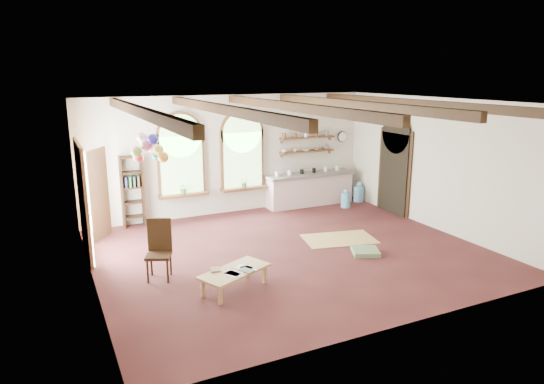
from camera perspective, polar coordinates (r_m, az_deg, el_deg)
floor at (r=10.54m, az=2.22°, el=-7.07°), size 8.00×8.00×0.00m
ceiling_beams at (r=9.87m, az=2.39°, el=10.00°), size 6.20×6.80×0.18m
window_left at (r=12.72m, az=-10.63°, el=3.97°), size 1.30×0.28×2.20m
window_right at (r=13.25m, az=-3.51°, el=4.58°), size 1.30×0.28×2.20m
left_doorway at (r=10.83m, az=-21.30°, el=-1.07°), size 0.10×1.90×2.50m
right_doorway at (r=13.58m, az=14.14°, el=2.13°), size 0.10×1.30×2.40m
kitchen_counter at (r=14.15m, az=4.43°, el=0.38°), size 2.68×0.62×0.94m
wall_shelf_lower at (r=14.09m, az=4.14°, el=4.78°), size 1.70×0.24×0.04m
wall_shelf_upper at (r=14.04m, az=4.17°, el=6.40°), size 1.70×0.24×0.04m
wall_clock at (r=14.76m, az=8.28°, el=6.46°), size 0.32×0.04×0.32m
bookshelf at (r=12.50m, az=-16.10°, el=0.06°), size 0.53×0.32×1.80m
coffee_table at (r=8.70m, az=-4.42°, el=-9.41°), size 1.44×1.09×0.37m
side_chair at (r=9.37m, az=-13.11°, el=-8.04°), size 0.59×0.59×1.13m
floor_mat at (r=11.41m, az=7.92°, el=-5.50°), size 1.80×1.32×0.02m
floor_cushion at (r=10.62m, az=10.94°, el=-6.88°), size 0.72×0.72×0.09m
water_jug_a at (r=14.05m, az=8.67°, el=-0.86°), size 0.28×0.28×0.54m
water_jug_b at (r=14.75m, az=10.17°, el=-0.12°), size 0.31×0.31×0.60m
balloon_cluster at (r=9.79m, az=-14.23°, el=4.99°), size 0.69×0.74×1.14m
table_book at (r=8.71m, az=-7.26°, el=-9.08°), size 0.20×0.26×0.02m
tablet at (r=8.64m, az=-3.01°, el=-9.20°), size 0.27×0.31×0.01m
potted_plant_left at (r=12.77m, az=-10.35°, el=0.45°), size 0.27×0.23×0.30m
potted_plant_right at (r=13.31m, az=-3.28°, el=1.19°), size 0.27×0.23×0.30m
shelf_cup_a at (r=13.73m, az=1.42°, el=4.86°), size 0.12×0.10×0.10m
shelf_cup_b at (r=13.89m, az=2.71°, el=4.95°), size 0.10×0.10×0.09m
shelf_bowl_a at (r=14.06m, az=3.97°, el=4.96°), size 0.22×0.22×0.05m
shelf_bowl_b at (r=14.23m, az=5.20°, el=5.06°), size 0.20×0.20×0.06m
shelf_vase at (r=14.41m, az=6.41°, el=5.40°), size 0.18×0.18×0.19m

